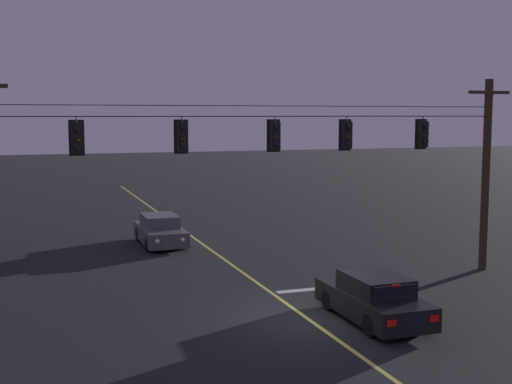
% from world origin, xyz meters
% --- Properties ---
extents(ground_plane, '(180.00, 180.00, 0.00)m').
position_xyz_m(ground_plane, '(0.00, 0.00, 0.00)').
color(ground_plane, black).
extents(lane_centre_stripe, '(0.14, 60.00, 0.01)m').
position_xyz_m(lane_centre_stripe, '(0.00, 9.73, 0.00)').
color(lane_centre_stripe, '#D1C64C').
rests_on(lane_centre_stripe, ground).
extents(stop_bar_paint, '(3.40, 0.36, 0.01)m').
position_xyz_m(stop_bar_paint, '(1.90, 3.13, 0.00)').
color(stop_bar_paint, silver).
rests_on(stop_bar_paint, ground).
extents(signal_span_assembly, '(19.89, 0.32, 7.36)m').
position_xyz_m(signal_span_assembly, '(-0.00, 3.73, 3.84)').
color(signal_span_assembly, '#38281C').
rests_on(signal_span_assembly, ground).
extents(traffic_light_leftmost, '(0.48, 0.41, 1.22)m').
position_xyz_m(traffic_light_leftmost, '(-6.20, 3.71, 5.31)').
color(traffic_light_leftmost, black).
extents(traffic_light_left_inner, '(0.48, 0.41, 1.22)m').
position_xyz_m(traffic_light_left_inner, '(-2.89, 3.71, 5.31)').
color(traffic_light_left_inner, black).
extents(traffic_light_centre, '(0.48, 0.41, 1.22)m').
position_xyz_m(traffic_light_centre, '(0.33, 3.71, 5.31)').
color(traffic_light_centre, black).
extents(traffic_light_right_inner, '(0.48, 0.41, 1.22)m').
position_xyz_m(traffic_light_right_inner, '(3.05, 3.71, 5.31)').
color(traffic_light_right_inner, black).
extents(traffic_light_rightmost, '(0.48, 0.41, 1.22)m').
position_xyz_m(traffic_light_rightmost, '(6.17, 3.71, 5.31)').
color(traffic_light_rightmost, black).
extents(car_waiting_near_lane, '(1.80, 4.33, 1.39)m').
position_xyz_m(car_waiting_near_lane, '(1.77, -0.69, 0.65)').
color(car_waiting_near_lane, black).
rests_on(car_waiting_near_lane, ground).
extents(car_oncoming_lead, '(1.80, 4.42, 1.39)m').
position_xyz_m(car_oncoming_lead, '(-1.88, 12.89, 0.65)').
color(car_oncoming_lead, '#4C4C51').
rests_on(car_oncoming_lead, ground).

